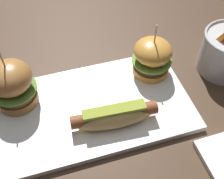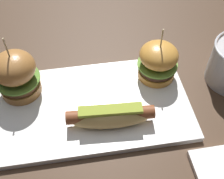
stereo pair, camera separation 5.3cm
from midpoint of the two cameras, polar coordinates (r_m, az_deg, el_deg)
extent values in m
plane|color=#422D1E|center=(0.63, -1.33, -3.71)|extent=(3.00, 3.00, 0.00)
cube|color=white|center=(0.63, -1.35, -3.34)|extent=(0.42, 0.24, 0.01)
ellipsoid|color=tan|center=(0.58, 2.30, -5.48)|extent=(0.17, 0.06, 0.04)
cylinder|color=brown|center=(0.57, 2.31, -5.17)|extent=(0.18, 0.04, 0.03)
cube|color=olive|center=(0.56, 2.36, -4.21)|extent=(0.13, 0.03, 0.01)
cylinder|color=#A76E36|center=(0.66, -15.35, 0.23)|extent=(0.09, 0.09, 0.02)
cylinder|color=brown|center=(0.65, -15.69, 1.31)|extent=(0.08, 0.08, 0.02)
cylinder|color=#609338|center=(0.64, -15.89, 1.94)|extent=(0.09, 0.09, 0.00)
ellipsoid|color=#A76E36|center=(0.62, -16.55, 4.05)|extent=(0.09, 0.09, 0.06)
cylinder|color=tan|center=(0.59, -17.56, 7.24)|extent=(0.00, 0.00, 0.06)
cylinder|color=#CC8B38|center=(0.68, 10.88, 3.22)|extent=(0.08, 0.08, 0.02)
cylinder|color=#42281E|center=(0.67, 11.09, 4.20)|extent=(0.08, 0.08, 0.02)
cylinder|color=#6B9E3D|center=(0.66, 11.22, 4.83)|extent=(0.09, 0.09, 0.00)
ellipsoid|color=#CC8B38|center=(0.65, 11.59, 6.55)|extent=(0.09, 0.09, 0.05)
cylinder|color=tan|center=(0.62, 12.17, 9.26)|extent=(0.00, 0.00, 0.06)
camera|label=1|loc=(0.03, -87.47, 3.01)|focal=46.31mm
camera|label=2|loc=(0.03, 92.53, -3.01)|focal=46.31mm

